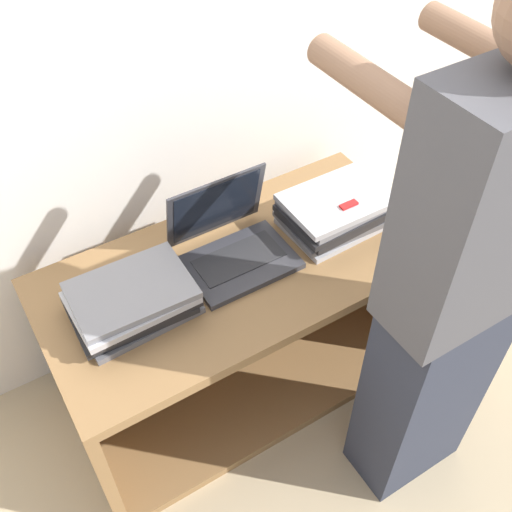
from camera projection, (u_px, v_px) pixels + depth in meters
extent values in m
plane|color=tan|center=(288.00, 437.00, 2.10)|extent=(12.00, 12.00, 0.00)
cube|color=silver|center=(161.00, 27.00, 1.68)|extent=(8.00, 0.05, 2.40)
cube|color=olive|center=(240.00, 269.00, 1.87)|extent=(1.25, 0.62, 0.04)
cube|color=olive|center=(243.00, 371.00, 2.27)|extent=(1.25, 0.62, 0.04)
cube|color=olive|center=(73.00, 406.00, 1.85)|extent=(0.04, 0.62, 0.53)
cube|color=olive|center=(378.00, 259.00, 2.29)|extent=(0.04, 0.62, 0.53)
cube|color=olive|center=(202.00, 272.00, 2.25)|extent=(1.18, 0.04, 0.53)
cube|color=#333338|center=(240.00, 263.00, 1.85)|extent=(0.33, 0.23, 0.02)
cube|color=#28282B|center=(239.00, 258.00, 1.85)|extent=(0.27, 0.13, 0.00)
cube|color=#333338|center=(216.00, 206.00, 1.85)|extent=(0.33, 0.06, 0.23)
cube|color=black|center=(216.00, 207.00, 1.84)|extent=(0.29, 0.05, 0.20)
cube|color=slate|center=(135.00, 309.00, 1.72)|extent=(0.34, 0.25, 0.02)
cube|color=#232326|center=(130.00, 305.00, 1.70)|extent=(0.34, 0.24, 0.02)
cube|color=#232326|center=(132.00, 300.00, 1.69)|extent=(0.33, 0.24, 0.02)
cube|color=#B7B7BC|center=(131.00, 298.00, 1.67)|extent=(0.34, 0.24, 0.02)
cube|color=gray|center=(131.00, 290.00, 1.66)|extent=(0.34, 0.24, 0.02)
cube|color=#B7B7BC|center=(335.00, 221.00, 1.98)|extent=(0.34, 0.25, 0.02)
cube|color=slate|center=(334.00, 217.00, 1.97)|extent=(0.34, 0.24, 0.02)
cube|color=#232326|center=(336.00, 213.00, 1.95)|extent=(0.34, 0.25, 0.02)
cube|color=#232326|center=(335.00, 209.00, 1.93)|extent=(0.33, 0.24, 0.02)
cube|color=gray|center=(338.00, 202.00, 1.93)|extent=(0.34, 0.25, 0.02)
cube|color=#B7B7BC|center=(337.00, 200.00, 1.90)|extent=(0.33, 0.24, 0.02)
cube|color=#2D3342|center=(423.00, 389.00, 1.78)|extent=(0.34, 0.20, 0.80)
cube|color=#4C4C51|center=(489.00, 208.00, 1.27)|extent=(0.40, 0.20, 0.63)
cylinder|color=#8C664C|center=(367.00, 81.00, 1.21)|extent=(0.07, 0.32, 0.07)
cylinder|color=#8C664C|center=(480.00, 42.00, 1.33)|extent=(0.07, 0.32, 0.07)
cube|color=red|center=(349.00, 205.00, 1.86)|extent=(0.06, 0.02, 0.01)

